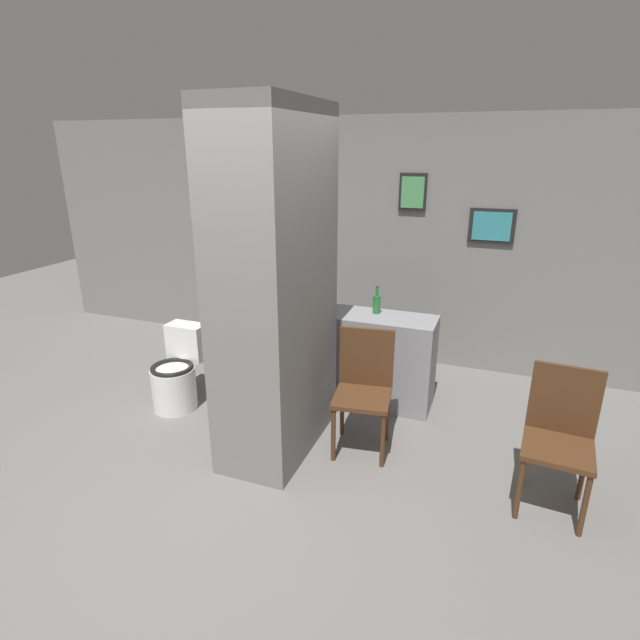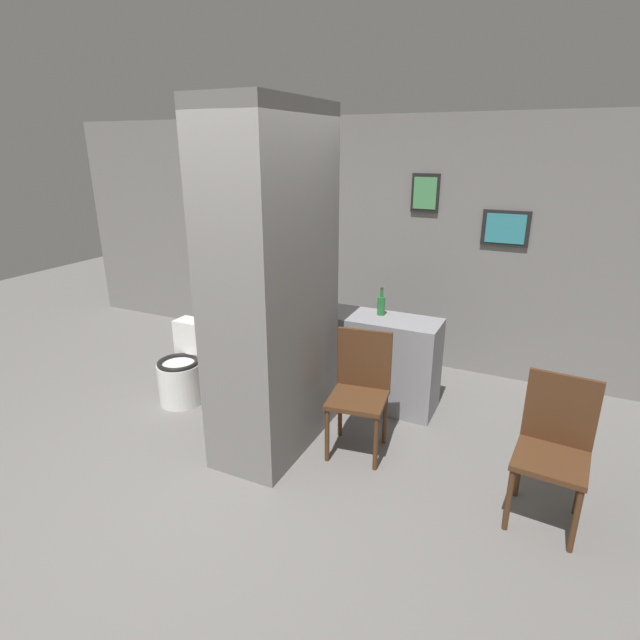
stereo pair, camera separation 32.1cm
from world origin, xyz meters
name	(u,v)px [view 1 (the left image)]	position (x,y,z in m)	size (l,w,h in m)	color
ground_plane	(235,478)	(0.00, 0.00, 0.00)	(14.00, 14.00, 0.00)	slate
wall_back	(348,241)	(0.00, 2.63, 1.30)	(8.00, 0.09, 2.60)	gray
pillar_center	(275,289)	(0.10, 0.57, 1.30)	(0.61, 1.13, 2.60)	gray
counter_shelf	(365,358)	(0.55, 1.51, 0.43)	(1.26, 0.44, 0.85)	gray
toilet	(178,374)	(-1.04, 0.80, 0.31)	(0.40, 0.56, 0.73)	white
chair_near_pillar	(364,385)	(0.74, 0.77, 0.53)	(0.48, 0.48, 0.96)	#4C2D19
chair_by_doorway	(560,433)	(2.13, 0.55, 0.53)	(0.46, 0.46, 0.96)	#4C2D19
bicycle	(264,349)	(-0.53, 1.54, 0.34)	(1.64, 0.42, 0.71)	black
bottle_tall	(377,303)	(0.62, 1.58, 0.95)	(0.07, 0.07, 0.26)	#267233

